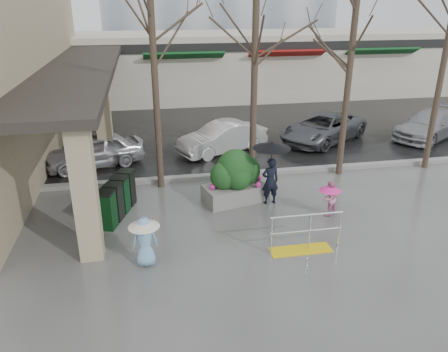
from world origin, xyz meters
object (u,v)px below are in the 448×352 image
object	(u,v)px
tree_mideast	(353,36)
car_d	(430,125)
tree_west	(152,31)
car_b	(222,138)
child_blue	(145,237)
news_boxes	(117,198)
woman	(271,165)
tree_midwest	(256,25)
child_pink	(329,196)
planter	(235,177)
car_a	(94,150)
car_c	(323,128)
handrail	(304,237)

from	to	relation	value
tree_mideast	car_d	size ratio (longest dim) A/B	1.50
tree_west	car_b	xyz separation A→B (m)	(2.71, 3.16, -4.45)
tree_mideast	child_blue	xyz separation A→B (m)	(-7.09, -4.71, -4.11)
news_boxes	car_d	world-z (taller)	car_d
woman	tree_midwest	bearing A→B (deg)	-91.85
child_pink	planter	distance (m)	2.91
planter	car_d	size ratio (longest dim) A/B	0.49
car_a	car_c	bearing A→B (deg)	81.25
tree_mideast	planter	world-z (taller)	tree_mideast
planter	car_c	distance (m)	7.49
tree_midwest	news_boxes	bearing A→B (deg)	-156.76
car_a	child_blue	bearing A→B (deg)	-2.71
news_boxes	tree_midwest	bearing A→B (deg)	42.21
handrail	car_b	world-z (taller)	car_b
tree_west	child_blue	size ratio (longest dim) A/B	5.42
car_d	tree_mideast	bearing A→B (deg)	-89.72
woman	child_pink	size ratio (longest dim) A/B	1.91
tree_mideast	child_pink	bearing A→B (deg)	-119.43
tree_midwest	handrail	bearing A→B (deg)	-88.09
child_pink	car_a	xyz separation A→B (m)	(-7.16, 5.49, 0.01)
tree_west	car_b	bearing A→B (deg)	49.37
tree_midwest	car_d	xyz separation A→B (m)	(9.27, 3.42, -4.60)
handrail	woman	world-z (taller)	woman
car_d	car_a	bearing A→B (deg)	-115.74
car_b	car_c	world-z (taller)	same
tree_midwest	news_boxes	distance (m)	6.80
car_b	tree_west	bearing A→B (deg)	-64.72
handrail	car_b	xyz separation A→B (m)	(-0.65, 7.96, 0.25)
tree_midwest	child_blue	size ratio (longest dim) A/B	5.58
tree_west	child_pink	distance (m)	7.21
handrail	child_pink	bearing A→B (deg)	50.94
tree_west	tree_midwest	world-z (taller)	tree_midwest
tree_mideast	tree_west	bearing A→B (deg)	-180.00
tree_midwest	child_pink	bearing A→B (deg)	-62.71
car_b	car_d	world-z (taller)	same
tree_midwest	planter	size ratio (longest dim) A/B	3.26
tree_west	child_blue	world-z (taller)	tree_west
woman	car_a	xyz separation A→B (m)	(-5.68, 4.40, -0.65)
car_b	child_blue	bearing A→B (deg)	-46.85
tree_midwest	car_c	size ratio (longest dim) A/B	1.54
car_a	car_d	bearing A→B (deg)	76.98
tree_west	child_pink	world-z (taller)	tree_west
planter	car_c	size ratio (longest dim) A/B	0.47
car_d	child_blue	bearing A→B (deg)	-87.63
handrail	tree_midwest	world-z (taller)	tree_midwest
woman	car_d	size ratio (longest dim) A/B	0.47
tree_mideast	child_blue	world-z (taller)	tree_mideast
car_b	woman	bearing A→B (deg)	-17.61
tree_midwest	car_a	size ratio (longest dim) A/B	1.89
handrail	tree_midwest	xyz separation A→B (m)	(-0.16, 4.80, 4.86)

